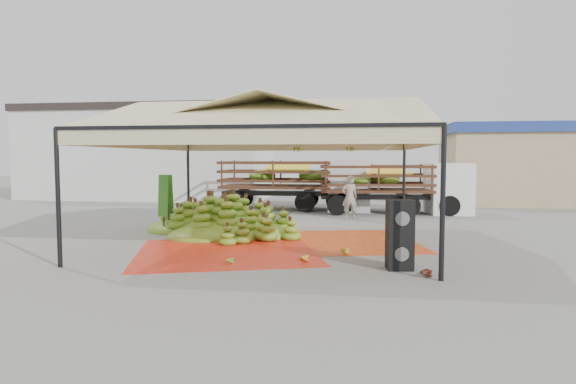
# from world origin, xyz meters

# --- Properties ---
(ground) EXTENTS (90.00, 90.00, 0.00)m
(ground) POSITION_xyz_m (0.00, 0.00, 0.00)
(ground) COLOR slate
(ground) RESTS_ON ground
(canopy_tent) EXTENTS (8.10, 8.10, 4.00)m
(canopy_tent) POSITION_xyz_m (0.00, 0.00, 3.30)
(canopy_tent) COLOR black
(canopy_tent) RESTS_ON ground
(building_white) EXTENTS (14.30, 6.30, 5.40)m
(building_white) POSITION_xyz_m (-10.00, 14.00, 2.71)
(building_white) COLOR silver
(building_white) RESTS_ON ground
(building_tan) EXTENTS (6.30, 5.30, 4.10)m
(building_tan) POSITION_xyz_m (10.00, 13.00, 2.07)
(building_tan) COLOR tan
(building_tan) RESTS_ON ground
(tarp_left) EXTENTS (5.43, 5.29, 0.01)m
(tarp_left) POSITION_xyz_m (-0.88, -1.83, 0.01)
(tarp_left) COLOR red
(tarp_left) RESTS_ON ground
(tarp_right) EXTENTS (4.66, 4.81, 0.01)m
(tarp_right) POSITION_xyz_m (2.05, 0.15, 0.01)
(tarp_right) COLOR orange
(tarp_right) RESTS_ON ground
(banana_heap) EXTENTS (6.57, 6.02, 1.15)m
(banana_heap) POSITION_xyz_m (-1.78, 1.14, 0.57)
(banana_heap) COLOR #4A7217
(banana_heap) RESTS_ON ground
(hand_yellow_a) EXTENTS (0.56, 0.49, 0.22)m
(hand_yellow_a) POSITION_xyz_m (2.00, -1.62, 0.11)
(hand_yellow_a) COLOR gold
(hand_yellow_a) RESTS_ON ground
(hand_yellow_b) EXTENTS (0.57, 0.50, 0.23)m
(hand_yellow_b) POSITION_xyz_m (1.10, -2.67, 0.11)
(hand_yellow_b) COLOR gold
(hand_yellow_b) RESTS_ON ground
(hand_red_a) EXTENTS (0.55, 0.50, 0.21)m
(hand_red_a) POSITION_xyz_m (3.70, -3.70, 0.10)
(hand_red_a) COLOR #5A2B14
(hand_red_a) RESTS_ON ground
(hand_red_b) EXTENTS (0.44, 0.39, 0.17)m
(hand_red_b) POSITION_xyz_m (3.70, -3.57, 0.09)
(hand_red_b) COLOR #5A2914
(hand_red_b) RESTS_ON ground
(hand_green) EXTENTS (0.41, 0.34, 0.18)m
(hand_green) POSITION_xyz_m (-0.51, -3.08, 0.09)
(hand_green) COLOR #527718
(hand_green) RESTS_ON ground
(hanging_bunches) EXTENTS (1.74, 0.24, 0.20)m
(hanging_bunches) POSITION_xyz_m (1.41, 0.14, 2.62)
(hanging_bunches) COLOR #4B7217
(hanging_bunches) RESTS_ON ground
(speaker_stack) EXTENTS (0.59, 0.53, 1.49)m
(speaker_stack) POSITION_xyz_m (3.28, -3.13, 0.74)
(speaker_stack) COLOR black
(speaker_stack) RESTS_ON ground
(banana_leaves) EXTENTS (0.96, 1.36, 3.70)m
(banana_leaves) POSITION_xyz_m (-3.65, 1.12, 0.00)
(banana_leaves) COLOR #29771F
(banana_leaves) RESTS_ON ground
(vendor) EXTENTS (0.70, 0.54, 1.70)m
(vendor) POSITION_xyz_m (2.07, 5.22, 0.85)
(vendor) COLOR gray
(vendor) RESTS_ON ground
(truck_left) EXTENTS (6.77, 2.43, 2.32)m
(truck_left) POSITION_xyz_m (-0.20, 8.45, 1.43)
(truck_left) COLOR #4B2919
(truck_left) RESTS_ON ground
(truck_right) EXTENTS (6.43, 2.69, 2.15)m
(truck_right) POSITION_xyz_m (4.17, 7.65, 1.33)
(truck_right) COLOR #4E2C1A
(truck_right) RESTS_ON ground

